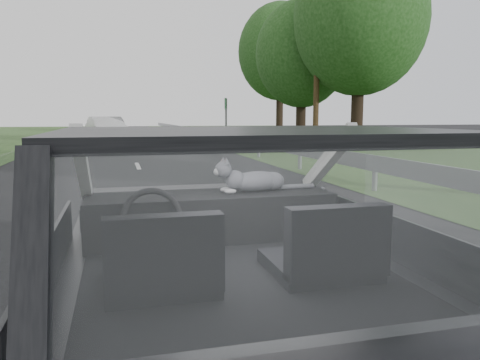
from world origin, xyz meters
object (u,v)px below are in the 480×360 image
subject_car (234,263)px  cat (256,180)px  other_car (107,131)px  highway_sign (226,122)px  utility_pole (317,62)px

subject_car → cat: (0.31, 0.64, 0.35)m
other_car → highway_sign: bearing=-33.9°
subject_car → utility_pole: 19.16m
highway_sign → subject_car: bearing=-84.5°
cat → other_car: size_ratio=0.12×
subject_car → other_car: bearing=92.6°
other_car → utility_pole: bearing=-47.3°
subject_car → utility_pole: bearing=64.9°
highway_sign → other_car: bearing=176.4°
subject_car → other_car: (-1.08, 23.59, 0.02)m
other_car → highway_sign: highway_sign is taller
subject_car → highway_sign: bearing=77.1°
subject_car → other_car: other_car is taller
other_car → utility_pole: 11.59m
cat → highway_sign: size_ratio=0.22×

